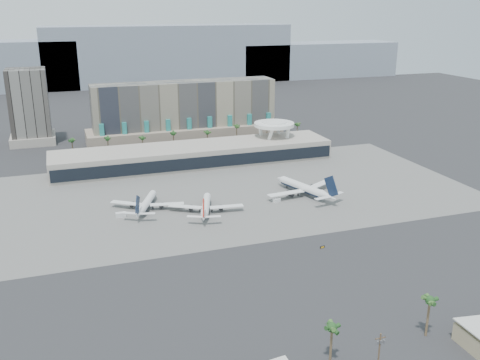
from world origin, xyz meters
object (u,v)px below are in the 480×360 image
object	(u,v)px
service_vehicle_a	(121,215)
taxiway_sign	(322,247)
airliner_centre	(206,206)
service_vehicle_b	(277,200)
utility_pole	(380,350)
airliner_left	(146,203)
airliner_right	(304,188)

from	to	relation	value
service_vehicle_a	taxiway_sign	world-z (taller)	service_vehicle_a
airliner_centre	service_vehicle_b	size ratio (longest dim) A/B	9.74
utility_pole	airliner_left	world-z (taller)	airliner_left
airliner_centre	airliner_left	bearing A→B (deg)	171.94
utility_pole	service_vehicle_b	size ratio (longest dim) A/B	3.28
utility_pole	airliner_right	distance (m)	140.11
airliner_centre	service_vehicle_b	distance (m)	37.13
airliner_left	service_vehicle_b	size ratio (longest dim) A/B	9.55
airliner_left	service_vehicle_b	distance (m)	63.88
utility_pole	airliner_centre	bearing A→B (deg)	95.69
airliner_left	service_vehicle_a	xyz separation A→B (m)	(-12.95, -6.12, -2.10)
airliner_right	taxiway_sign	distance (m)	63.50
airliner_left	service_vehicle_a	bearing A→B (deg)	-131.70
utility_pole	service_vehicle_a	distance (m)	143.28
airliner_centre	taxiway_sign	size ratio (longest dim) A/B	17.05
airliner_right	service_vehicle_b	world-z (taller)	airliner_right
service_vehicle_a	service_vehicle_b	xyz separation A→B (m)	(75.81, -4.98, -0.20)
utility_pole	airliner_left	bearing A→B (deg)	105.40
airliner_right	service_vehicle_a	xyz separation A→B (m)	(-93.25, -0.08, -2.75)
service_vehicle_b	airliner_right	bearing A→B (deg)	-4.10
airliner_left	airliner_right	world-z (taller)	airliner_right
airliner_centre	service_vehicle_a	size ratio (longest dim) A/B	7.66
airliner_left	service_vehicle_a	world-z (taller)	airliner_left
utility_pole	airliner_right	size ratio (longest dim) A/B	0.28
airliner_left	taxiway_sign	world-z (taller)	airliner_left
utility_pole	service_vehicle_b	bearing A→B (deg)	79.26
service_vehicle_b	utility_pole	bearing A→B (deg)	-121.02
airliner_left	taxiway_sign	size ratio (longest dim) A/B	16.71
service_vehicle_b	taxiway_sign	distance (m)	55.08
service_vehicle_a	service_vehicle_b	size ratio (longest dim) A/B	1.27
utility_pole	service_vehicle_b	distance (m)	131.06
airliner_right	taxiway_sign	size ratio (longest dim) A/B	20.69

